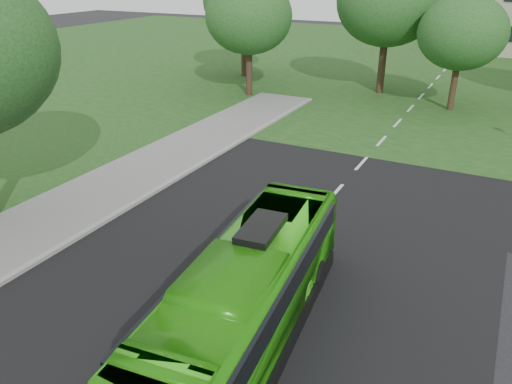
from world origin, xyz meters
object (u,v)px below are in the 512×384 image
at_px(tree_park_b, 388,2).
at_px(tree_park_c, 462,33).
at_px(tree_park_f, 244,2).
at_px(bus, 247,296).
at_px(tree_park_a, 249,17).

bearing_deg(tree_park_b, tree_park_c, -26.86).
height_order(tree_park_f, bus, tree_park_f).
height_order(tree_park_b, tree_park_f, tree_park_b).
xyz_separation_m(tree_park_a, bus, (12.98, -24.53, -4.37)).
height_order(tree_park_a, tree_park_c, tree_park_a).
height_order(tree_park_c, bus, tree_park_c).
height_order(tree_park_b, tree_park_c, tree_park_b).
bearing_deg(tree_park_a, tree_park_b, 31.52).
xyz_separation_m(tree_park_b, bus, (4.21, -29.91, -5.32)).
relative_size(tree_park_b, bus, 1.00).
height_order(tree_park_b, bus, tree_park_b).
height_order(tree_park_a, tree_park_b, tree_park_b).
bearing_deg(tree_park_c, tree_park_a, -170.21).
bearing_deg(tree_park_c, bus, -93.16).
relative_size(tree_park_a, tree_park_b, 0.85).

